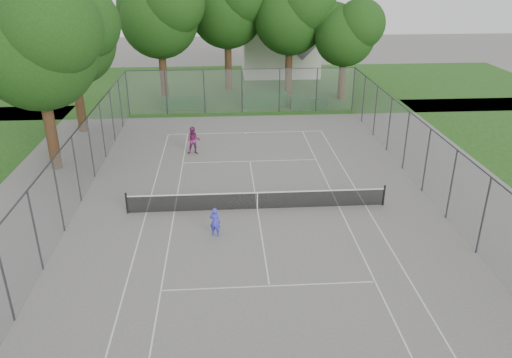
{
  "coord_description": "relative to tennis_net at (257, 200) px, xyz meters",
  "views": [
    {
      "loc": [
        -1.6,
        -22.06,
        11.49
      ],
      "look_at": [
        0.0,
        1.0,
        1.2
      ],
      "focal_mm": 35.0,
      "sensor_mm": 36.0,
      "label": 1
    }
  ],
  "objects": [
    {
      "name": "house",
      "position": [
        4.66,
        31.34,
        3.41
      ],
      "size": [
        7.83,
        6.07,
        9.75
      ],
      "color": "beige",
      "rests_on": "ground"
    },
    {
      "name": "tree_far_midright",
      "position": [
        4.6,
        22.96,
        6.63
      ],
      "size": [
        7.23,
        6.6,
        10.4
      ],
      "color": "#3A2415",
      "rests_on": "ground"
    },
    {
      "name": "tree_far_left",
      "position": [
        -6.53,
        21.49,
        6.83
      ],
      "size": [
        7.43,
        6.78,
        10.68
      ],
      "color": "#3A2415",
      "rests_on": "ground"
    },
    {
      "name": "grass_far",
      "position": [
        0.0,
        26.0,
        -0.51
      ],
      "size": [
        60.0,
        20.0,
        0.0
      ],
      "primitive_type": "cube",
      "color": "#1F4915",
      "rests_on": "ground"
    },
    {
      "name": "hedge_right",
      "position": [
        5.56,
        17.94,
        -0.06
      ],
      "size": [
        3.02,
        1.11,
        0.9
      ],
      "primitive_type": "cube",
      "color": "#164719",
      "rests_on": "ground"
    },
    {
      "name": "tennis_net",
      "position": [
        0.0,
        0.0,
        0.0
      ],
      "size": [
        12.87,
        0.1,
        1.1
      ],
      "color": "black",
      "rests_on": "ground"
    },
    {
      "name": "tree_side_front",
      "position": [
        -11.46,
        6.12,
        6.88
      ],
      "size": [
        7.48,
        6.83,
        10.76
      ],
      "color": "#3A2415",
      "rests_on": "ground"
    },
    {
      "name": "perimeter_fence",
      "position": [
        0.0,
        0.0,
        1.3
      ],
      "size": [
        18.08,
        34.08,
        3.52
      ],
      "color": "#38383D",
      "rests_on": "ground"
    },
    {
      "name": "woman_player",
      "position": [
        -3.48,
        7.95,
        0.38
      ],
      "size": [
        0.88,
        0.7,
        1.78
      ],
      "primitive_type": "imported",
      "rotation": [
        0.0,
        0.0,
        -0.03
      ],
      "color": "#7A285E",
      "rests_on": "ground"
    },
    {
      "name": "tree_far_right",
      "position": [
        9.0,
        20.71,
        5.34
      ],
      "size": [
        5.93,
        5.42,
        8.53
      ],
      "color": "#3A2415",
      "rests_on": "ground"
    },
    {
      "name": "hedge_mid",
      "position": [
        1.98,
        18.82,
        0.07
      ],
      "size": [
        3.7,
        1.06,
        1.16
      ],
      "primitive_type": "cube",
      "color": "#164719",
      "rests_on": "ground"
    },
    {
      "name": "court_markings",
      "position": [
        0.0,
        0.0,
        -0.5
      ],
      "size": [
        11.03,
        23.83,
        0.01
      ],
      "color": "silver",
      "rests_on": "ground"
    },
    {
      "name": "girl_player",
      "position": [
        -2.08,
        -2.43,
        0.18
      ],
      "size": [
        0.58,
        0.47,
        1.38
      ],
      "primitive_type": "imported",
      "rotation": [
        0.0,
        0.0,
        2.83
      ],
      "color": "#3A3ADB",
      "rests_on": "ground"
    },
    {
      "name": "ground",
      "position": [
        0.0,
        0.0,
        -0.51
      ],
      "size": [
        120.0,
        120.0,
        0.0
      ],
      "primitive_type": "plane",
      "color": "slate",
      "rests_on": "ground"
    },
    {
      "name": "hedge_left",
      "position": [
        -4.79,
        18.52,
        -0.06
      ],
      "size": [
        3.62,
        1.08,
        0.9
      ],
      "primitive_type": "cube",
      "color": "#164719",
      "rests_on": "ground"
    },
    {
      "name": "tree_far_midleft",
      "position": [
        -0.83,
        25.0,
        7.2
      ],
      "size": [
        7.81,
        7.13,
        11.22
      ],
      "color": "#3A2415",
      "rests_on": "ground"
    },
    {
      "name": "tree_side_back",
      "position": [
        -11.6,
        13.09,
        6.35
      ],
      "size": [
        6.95,
        6.34,
        9.99
      ],
      "color": "#3A2415",
      "rests_on": "ground"
    }
  ]
}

